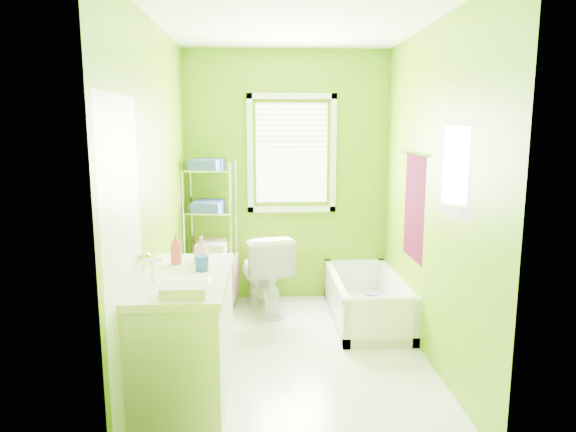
{
  "coord_description": "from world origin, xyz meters",
  "views": [
    {
      "loc": [
        -0.23,
        -3.89,
        1.82
      ],
      "look_at": [
        -0.04,
        0.25,
        1.1
      ],
      "focal_mm": 32.0,
      "sensor_mm": 36.0,
      "label": 1
    }
  ],
  "objects_px": {
    "vanity": "(185,334)",
    "wire_shelf_unit": "(211,218)",
    "bathtub": "(367,306)",
    "toilet": "(263,272)"
  },
  "relations": [
    {
      "from": "vanity",
      "to": "wire_shelf_unit",
      "type": "height_order",
      "value": "wire_shelf_unit"
    },
    {
      "from": "vanity",
      "to": "bathtub",
      "type": "bearing_deg",
      "value": 42.11
    },
    {
      "from": "bathtub",
      "to": "toilet",
      "type": "xyz_separation_m",
      "value": [
        -0.98,
        0.32,
        0.26
      ]
    },
    {
      "from": "toilet",
      "to": "vanity",
      "type": "relative_size",
      "value": 0.7
    },
    {
      "from": "toilet",
      "to": "vanity",
      "type": "bearing_deg",
      "value": 58.41
    },
    {
      "from": "bathtub",
      "to": "toilet",
      "type": "height_order",
      "value": "toilet"
    },
    {
      "from": "wire_shelf_unit",
      "to": "vanity",
      "type": "bearing_deg",
      "value": -89.73
    },
    {
      "from": "toilet",
      "to": "wire_shelf_unit",
      "type": "distance_m",
      "value": 0.76
    },
    {
      "from": "bathtub",
      "to": "vanity",
      "type": "height_order",
      "value": "vanity"
    },
    {
      "from": "wire_shelf_unit",
      "to": "bathtub",
      "type": "bearing_deg",
      "value": -19.08
    }
  ]
}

